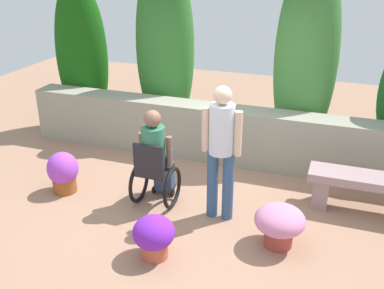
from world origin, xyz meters
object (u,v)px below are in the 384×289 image
Objects in this scene: stone_bench at (373,188)px; person_in_wheelchair at (156,161)px; flower_pot_purple_near at (280,223)px; person_standing_companion at (221,145)px; flower_pot_red_accent at (63,172)px; flower_pot_terracotta_by_wall at (154,236)px.

person_in_wheelchair is (-2.69, -0.69, 0.27)m from stone_bench.
flower_pot_purple_near is (-1.00, -1.10, -0.05)m from stone_bench.
flower_pot_red_accent is (-2.23, -0.11, -0.70)m from person_standing_companion.
person_standing_companion is (-1.81, -0.74, 0.65)m from stone_bench.
flower_pot_red_accent reaches higher than flower_pot_purple_near.
person_in_wheelchair is at bearing -166.26° from person_standing_companion.
flower_pot_red_accent reaches higher than flower_pot_terracotta_by_wall.
person_in_wheelchair is at bearing -174.22° from stone_bench.
person_in_wheelchair is 2.66× the size of flower_pot_terracotta_by_wall.
person_in_wheelchair is 2.25× the size of flower_pot_red_accent.
flower_pot_terracotta_by_wall reaches higher than flower_pot_purple_near.
stone_bench is 2.78× the size of flower_pot_purple_near.
stone_bench is at bearing 47.66° from flower_pot_purple_near.
flower_pot_red_accent is at bearing -160.09° from person_standing_companion.
person_in_wheelchair is at bearing 112.13° from flower_pot_terracotta_by_wall.
stone_bench is 0.93× the size of person_standing_companion.
stone_bench is 2.72× the size of flower_pot_red_accent.
flower_pot_terracotta_by_wall is at bearing -27.23° from flower_pot_red_accent.
person_in_wheelchair is 0.77× the size of person_standing_companion.
person_in_wheelchair reaches higher than flower_pot_terracotta_by_wall.
person_in_wheelchair is 1.77m from flower_pot_purple_near.
stone_bench is 2.80m from person_in_wheelchair.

